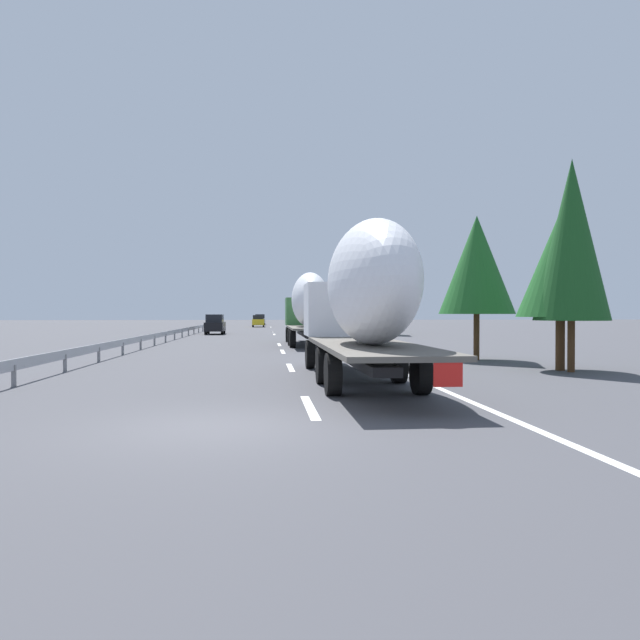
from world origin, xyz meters
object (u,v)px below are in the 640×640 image
(truck_lead, at_px, (308,305))
(truck_trailing, at_px, (363,297))
(car_yellow_coupe, at_px, (258,321))
(car_silver_hatch, at_px, (260,320))
(road_sign, at_px, (326,310))
(car_black_suv, at_px, (215,324))

(truck_lead, height_order, truck_trailing, truck_lead)
(car_yellow_coupe, height_order, car_silver_hatch, car_silver_hatch)
(road_sign, bearing_deg, car_yellow_coupe, 11.89)
(road_sign, bearing_deg, car_silver_hatch, 7.85)
(car_black_suv, relative_size, road_sign, 1.31)
(truck_lead, distance_m, car_silver_hatch, 65.96)
(car_black_suv, bearing_deg, truck_lead, -159.69)
(car_silver_hatch, relative_size, road_sign, 1.23)
(car_yellow_coupe, bearing_deg, road_sign, -168.11)
(car_yellow_coupe, relative_size, car_black_suv, 1.05)
(car_yellow_coupe, relative_size, road_sign, 1.37)
(car_yellow_coupe, bearing_deg, truck_trailing, -177.05)
(car_yellow_coupe, bearing_deg, car_black_suv, 172.64)
(truck_trailing, relative_size, car_yellow_coupe, 2.81)
(car_yellow_coupe, bearing_deg, car_silver_hatch, -0.51)
(truck_trailing, distance_m, road_sign, 38.35)
(car_silver_hatch, bearing_deg, car_black_suv, 175.00)
(car_black_suv, bearing_deg, truck_trailing, -169.48)
(truck_trailing, relative_size, car_silver_hatch, 3.15)
(truck_trailing, relative_size, car_black_suv, 2.94)
(truck_trailing, bearing_deg, car_silver_hatch, 2.32)
(truck_trailing, bearing_deg, road_sign, -4.64)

